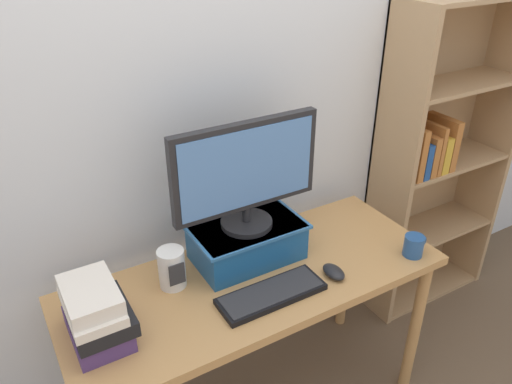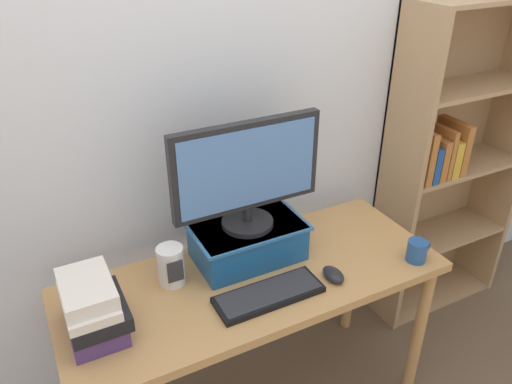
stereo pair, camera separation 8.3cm
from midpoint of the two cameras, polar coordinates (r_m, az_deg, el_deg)
back_wall at (r=1.95m, az=-7.56°, el=10.14°), size 7.00×0.08×2.60m
desk at (r=1.95m, az=-1.34°, el=-11.66°), size 1.44×0.57×0.74m
bookshelf_unit at (r=2.70m, az=19.00°, el=3.60°), size 0.74×0.28×1.63m
riser_box at (r=1.93m, az=-2.30°, el=-5.53°), size 0.43×0.27×0.15m
computer_monitor at (r=1.78m, az=-2.46°, el=2.24°), size 0.57×0.20×0.42m
keyboard at (r=1.79m, az=0.43°, el=-11.59°), size 0.39×0.14×0.02m
computer_mouse at (r=1.89m, az=7.62°, el=-9.05°), size 0.06×0.10×0.04m
book_stack at (r=1.68m, az=-19.20°, el=-13.09°), size 0.18×0.26×0.20m
coffee_mug at (r=2.05m, az=16.52°, el=-5.90°), size 0.11×0.08×0.09m
desk_speaker at (r=1.83m, az=-10.89°, el=-8.58°), size 0.10×0.10×0.15m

